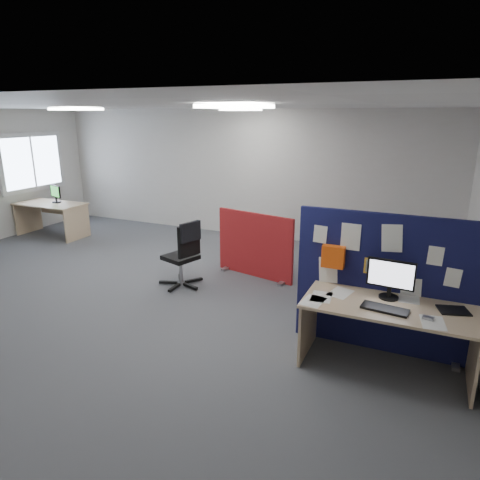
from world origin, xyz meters
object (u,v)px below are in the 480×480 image
(red_divider, at_px, (255,246))
(office_chair, at_px, (185,251))
(navy_divider, at_px, (382,284))
(monitor_second, at_px, (55,193))
(second_desk, at_px, (52,211))
(monitor_main, at_px, (391,277))
(main_desk, at_px, (387,319))

(red_divider, height_order, office_chair, red_divider)
(navy_divider, height_order, monitor_second, navy_divider)
(second_desk, xyz_separation_m, monitor_second, (0.07, 0.08, 0.39))
(monitor_main, height_order, second_desk, monitor_main)
(navy_divider, relative_size, red_divider, 1.37)
(monitor_main, height_order, red_divider, monitor_main)
(monitor_main, relative_size, monitor_second, 1.21)
(monitor_second, bearing_deg, second_desk, -110.62)
(monitor_main, distance_m, office_chair, 3.18)
(second_desk, height_order, monitor_second, monitor_second)
(navy_divider, relative_size, monitor_main, 3.97)
(main_desk, bearing_deg, monitor_main, 98.20)
(main_desk, distance_m, monitor_second, 7.62)
(monitor_main, bearing_deg, navy_divider, 119.89)
(navy_divider, relative_size, second_desk, 1.28)
(second_desk, bearing_deg, office_chair, -18.02)
(monitor_second, height_order, office_chair, monitor_second)
(main_desk, height_order, office_chair, office_chair)
(office_chair, bearing_deg, monitor_second, 178.29)
(second_desk, bearing_deg, monitor_main, -17.21)
(monitor_main, distance_m, red_divider, 2.89)
(navy_divider, xyz_separation_m, second_desk, (-7.14, 2.04, -0.25))
(main_desk, bearing_deg, navy_divider, 108.50)
(second_desk, distance_m, office_chair, 4.42)
(second_desk, xyz_separation_m, office_chair, (4.20, -1.37, 0.05))
(red_divider, distance_m, monitor_second, 4.98)
(main_desk, bearing_deg, monitor_second, 160.99)
(monitor_main, distance_m, second_desk, 7.59)
(navy_divider, height_order, main_desk, navy_divider)
(main_desk, distance_m, red_divider, 2.97)
(main_desk, relative_size, office_chair, 1.63)
(red_divider, relative_size, second_desk, 0.93)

